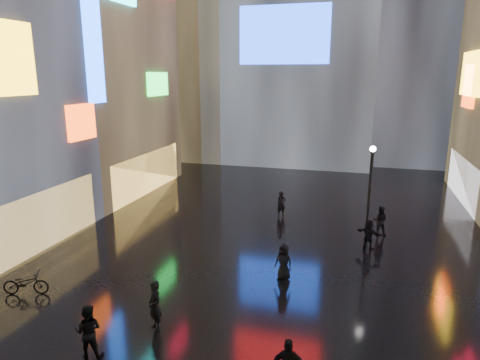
% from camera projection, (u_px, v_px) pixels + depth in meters
% --- Properties ---
extents(ground, '(140.00, 140.00, 0.00)m').
position_uv_depth(ground, '(279.00, 234.00, 23.66)').
color(ground, black).
rests_on(ground, ground).
extents(building_left_far, '(10.28, 12.00, 22.00)m').
position_uv_depth(building_left_far, '(80.00, 41.00, 30.84)').
color(building_left_far, black).
rests_on(building_left_far, ground).
extents(tower_flank_left, '(10.00, 10.00, 26.00)m').
position_uv_depth(tower_flank_left, '(189.00, 31.00, 44.79)').
color(tower_flank_left, black).
rests_on(tower_flank_left, ground).
extents(lamp_far, '(0.30, 0.30, 5.20)m').
position_uv_depth(lamp_far, '(370.00, 190.00, 21.46)').
color(lamp_far, black).
rests_on(lamp_far, ground).
extents(pedestrian_1, '(1.00, 0.87, 1.74)m').
position_uv_depth(pedestrian_1, '(88.00, 331.00, 13.23)').
color(pedestrian_1, black).
rests_on(pedestrian_1, ground).
extents(pedestrian_4, '(0.90, 0.72, 1.60)m').
position_uv_depth(pedestrian_4, '(284.00, 262.00, 18.28)').
color(pedestrian_4, black).
rests_on(pedestrian_4, ground).
extents(pedestrian_5, '(1.47, 1.00, 1.53)m').
position_uv_depth(pedestrian_5, '(369.00, 234.00, 21.54)').
color(pedestrian_5, black).
rests_on(pedestrian_5, ground).
extents(pedestrian_6, '(0.69, 0.62, 1.57)m').
position_uv_depth(pedestrian_6, '(281.00, 204.00, 26.53)').
color(pedestrian_6, black).
rests_on(pedestrian_6, ground).
extents(pedestrian_7, '(0.85, 0.69, 1.65)m').
position_uv_depth(pedestrian_7, '(380.00, 221.00, 23.39)').
color(pedestrian_7, black).
rests_on(pedestrian_7, ground).
extents(umbrella_2, '(1.06, 1.08, 0.93)m').
position_uv_depth(umbrella_2, '(284.00, 234.00, 17.98)').
color(umbrella_2, black).
rests_on(umbrella_2, pedestrian_4).
extents(bicycle, '(1.91, 1.15, 0.95)m').
position_uv_depth(bicycle, '(26.00, 283.00, 17.11)').
color(bicycle, black).
rests_on(bicycle, ground).
extents(pedestrian_8, '(0.78, 0.73, 1.79)m').
position_uv_depth(pedestrian_8, '(155.00, 306.00, 14.64)').
color(pedestrian_8, black).
rests_on(pedestrian_8, ground).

